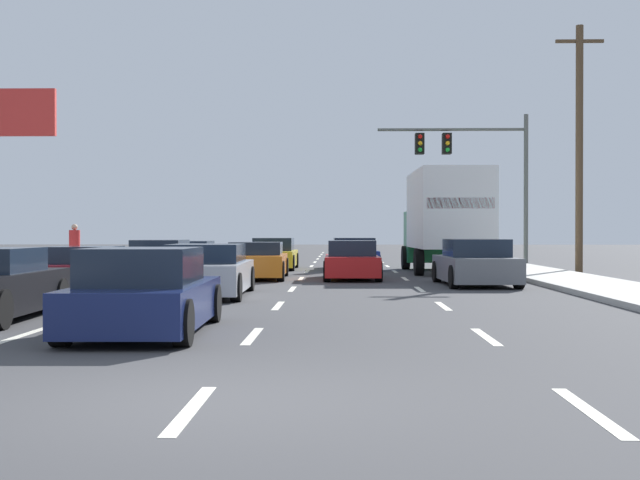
% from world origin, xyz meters
% --- Properties ---
extents(ground_plane, '(140.00, 140.00, 0.00)m').
position_xyz_m(ground_plane, '(0.00, 25.00, 0.00)').
color(ground_plane, '#3D3D3F').
extents(sidewalk_right, '(2.62, 80.00, 0.14)m').
position_xyz_m(sidewalk_right, '(8.26, 20.00, 0.07)').
color(sidewalk_right, '#B2AFA8').
rests_on(sidewalk_right, ground_plane).
extents(sidewalk_left, '(2.62, 80.00, 0.14)m').
position_xyz_m(sidewalk_left, '(-8.26, 20.00, 0.07)').
color(sidewalk_left, '#B2AFA8').
rests_on(sidewalk_left, ground_plane).
extents(lane_markings, '(6.94, 62.00, 0.01)m').
position_xyz_m(lane_markings, '(-0.00, 24.72, 0.00)').
color(lane_markings, silver).
rests_on(lane_markings, ground_plane).
extents(car_white, '(1.81, 4.33, 1.15)m').
position_xyz_m(car_white, '(-4.98, 27.70, 0.54)').
color(car_white, white).
rests_on(car_white, ground_plane).
extents(car_tan, '(2.04, 4.63, 1.26)m').
position_xyz_m(car_tan, '(-4.85, 20.94, 0.58)').
color(car_tan, tan).
rests_on(car_tan, ground_plane).
extents(car_maroon, '(2.03, 4.13, 1.16)m').
position_xyz_m(car_maroon, '(-5.25, 13.80, 0.54)').
color(car_maroon, maroon).
rests_on(car_maroon, ground_plane).
extents(car_yellow, '(1.89, 4.18, 1.29)m').
position_xyz_m(car_yellow, '(-1.45, 26.59, 0.59)').
color(car_yellow, yellow).
rests_on(car_yellow, ground_plane).
extents(car_orange, '(2.06, 4.29, 1.20)m').
position_xyz_m(car_orange, '(-1.46, 19.66, 0.55)').
color(car_orange, orange).
rests_on(car_orange, ground_plane).
extents(car_silver, '(2.07, 4.49, 1.24)m').
position_xyz_m(car_silver, '(-1.91, 12.33, 0.58)').
color(car_silver, '#B7BABF').
rests_on(car_silver, ground_plane).
extents(car_navy, '(1.92, 4.17, 1.29)m').
position_xyz_m(car_navy, '(-1.64, 4.99, 0.59)').
color(car_navy, '#141E4C').
rests_on(car_navy, ground_plane).
extents(car_blue, '(2.07, 4.67, 1.29)m').
position_xyz_m(car_blue, '(1.83, 26.58, 0.60)').
color(car_blue, '#1E389E').
rests_on(car_blue, ground_plane).
extents(car_red, '(1.83, 4.10, 1.26)m').
position_xyz_m(car_red, '(1.66, 19.46, 0.58)').
color(car_red, red).
rests_on(car_red, ground_plane).
extents(box_truck, '(2.79, 7.49, 3.75)m').
position_xyz_m(box_truck, '(5.22, 23.62, 2.12)').
color(box_truck, white).
rests_on(box_truck, ground_plane).
extents(car_gray, '(2.09, 4.21, 1.33)m').
position_xyz_m(car_gray, '(5.16, 16.44, 0.60)').
color(car_gray, slate).
rests_on(car_gray, ground_plane).
extents(traffic_signal_mast, '(6.88, 0.69, 6.91)m').
position_xyz_m(traffic_signal_mast, '(7.00, 30.68, 5.01)').
color(traffic_signal_mast, '#595B56').
rests_on(traffic_signal_mast, ground_plane).
extents(utility_pole_mid, '(1.80, 0.28, 9.34)m').
position_xyz_m(utility_pole_mid, '(10.33, 24.18, 4.81)').
color(utility_pole_mid, brown).
rests_on(utility_pole_mid, ground_plane).
extents(pedestrian_near_corner, '(0.38, 0.38, 1.67)m').
position_xyz_m(pedestrian_near_corner, '(-8.10, 21.63, 0.97)').
color(pedestrian_near_corner, brown).
rests_on(pedestrian_near_corner, sidewalk_left).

